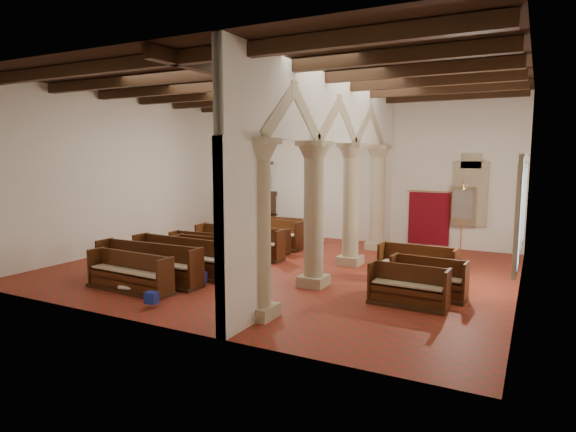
# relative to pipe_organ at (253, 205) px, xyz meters

# --- Properties ---
(floor) EXTENTS (14.00, 14.00, 0.00)m
(floor) POSITION_rel_pipe_organ_xyz_m (4.50, -5.50, -1.37)
(floor) COLOR maroon
(floor) RESTS_ON ground
(ceiling) EXTENTS (14.00, 14.00, 0.00)m
(ceiling) POSITION_rel_pipe_organ_xyz_m (4.50, -5.50, 4.63)
(ceiling) COLOR black
(ceiling) RESTS_ON wall_back
(wall_back) EXTENTS (14.00, 0.02, 6.00)m
(wall_back) POSITION_rel_pipe_organ_xyz_m (4.50, 0.50, 1.63)
(wall_back) COLOR white
(wall_back) RESTS_ON floor
(wall_front) EXTENTS (14.00, 0.02, 6.00)m
(wall_front) POSITION_rel_pipe_organ_xyz_m (4.50, -11.50, 1.63)
(wall_front) COLOR white
(wall_front) RESTS_ON floor
(wall_left) EXTENTS (0.02, 12.00, 6.00)m
(wall_left) POSITION_rel_pipe_organ_xyz_m (-2.50, -5.50, 1.63)
(wall_left) COLOR white
(wall_left) RESTS_ON floor
(wall_right) EXTENTS (0.02, 12.00, 6.00)m
(wall_right) POSITION_rel_pipe_organ_xyz_m (11.50, -5.50, 1.63)
(wall_right) COLOR white
(wall_right) RESTS_ON floor
(ceiling_beams) EXTENTS (13.80, 11.80, 0.30)m
(ceiling_beams) POSITION_rel_pipe_organ_xyz_m (4.50, -5.50, 4.45)
(ceiling_beams) COLOR #331E10
(ceiling_beams) RESTS_ON wall_back
(arcade) EXTENTS (0.90, 11.90, 6.00)m
(arcade) POSITION_rel_pipe_organ_xyz_m (6.30, -5.50, 2.19)
(arcade) COLOR tan
(arcade) RESTS_ON floor
(window_right_a) EXTENTS (0.03, 1.00, 2.20)m
(window_right_a) POSITION_rel_pipe_organ_xyz_m (11.48, -7.00, 0.83)
(window_right_a) COLOR #2F6A51
(window_right_a) RESTS_ON wall_right
(window_right_b) EXTENTS (0.03, 1.00, 2.20)m
(window_right_b) POSITION_rel_pipe_organ_xyz_m (11.48, -3.00, 0.83)
(window_right_b) COLOR #2F6A51
(window_right_b) RESTS_ON wall_right
(window_back) EXTENTS (1.00, 0.03, 2.20)m
(window_back) POSITION_rel_pipe_organ_xyz_m (9.50, 0.48, 0.83)
(window_back) COLOR #2F6A51
(window_back) RESTS_ON wall_back
(pipe_organ) EXTENTS (2.10, 0.85, 4.40)m
(pipe_organ) POSITION_rel_pipe_organ_xyz_m (0.00, 0.00, 0.00)
(pipe_organ) COLOR #331E10
(pipe_organ) RESTS_ON floor
(lectern) EXTENTS (0.53, 0.55, 1.16)m
(lectern) POSITION_rel_pipe_organ_xyz_m (1.23, -0.34, -0.89)
(lectern) COLOR #371D11
(lectern) RESTS_ON floor
(dossal_curtain) EXTENTS (1.80, 0.07, 2.17)m
(dossal_curtain) POSITION_rel_pipe_organ_xyz_m (8.00, 0.42, -0.21)
(dossal_curtain) COLOR maroon
(dossal_curtain) RESTS_ON floor
(processional_banner) EXTENTS (0.61, 0.78, 2.69)m
(processional_banner) POSITION_rel_pipe_organ_xyz_m (9.56, -1.88, -0.53)
(processional_banner) COLOR #331E10
(processional_banner) RESTS_ON floor
(hymnal_box_a) EXTENTS (0.31, 0.27, 0.28)m
(hymnal_box_a) POSITION_rel_pipe_organ_xyz_m (3.60, -10.59, -1.13)
(hymnal_box_a) COLOR #151C96
(hymnal_box_a) RESTS_ON floor
(hymnal_box_b) EXTENTS (0.39, 0.35, 0.32)m
(hymnal_box_b) POSITION_rel_pipe_organ_xyz_m (3.47, -8.51, -1.11)
(hymnal_box_b) COLOR navy
(hymnal_box_b) RESTS_ON floor
(hymnal_box_c) EXTENTS (0.43, 0.38, 0.37)m
(hymnal_box_c) POSITION_rel_pipe_organ_xyz_m (3.69, -6.49, -1.09)
(hymnal_box_c) COLOR navy
(hymnal_box_c) RESTS_ON floor
(tube_heater_a) EXTENTS (1.09, 0.29, 0.11)m
(tube_heater_a) POSITION_rel_pipe_organ_xyz_m (2.48, -9.97, -1.21)
(tube_heater_a) COLOR white
(tube_heater_a) RESTS_ON floor
(tube_heater_b) EXTENTS (0.98, 0.17, 0.10)m
(tube_heater_b) POSITION_rel_pipe_organ_xyz_m (1.30, -8.45, -1.21)
(tube_heater_b) COLOR silver
(tube_heater_b) RESTS_ON floor
(nave_pew_0) EXTENTS (2.79, 0.84, 1.05)m
(nave_pew_0) POSITION_rel_pipe_organ_xyz_m (2.04, -9.77, -1.02)
(nave_pew_0) COLOR #331E10
(nave_pew_0) RESTS_ON floor
(nave_pew_1) EXTENTS (3.53, 0.84, 1.15)m
(nave_pew_1) POSITION_rel_pipe_organ_xyz_m (1.90, -8.90, -0.99)
(nave_pew_1) COLOR #331E10
(nave_pew_1) RESTS_ON floor
(nave_pew_2) EXTENTS (3.54, 0.93, 1.14)m
(nave_pew_2) POSITION_rel_pipe_organ_xyz_m (2.09, -7.72, -1.00)
(nave_pew_2) COLOR #331E10
(nave_pew_2) RESTS_ON floor
(nave_pew_3) EXTENTS (2.81, 0.76, 1.02)m
(nave_pew_3) POSITION_rel_pipe_organ_xyz_m (2.44, -6.62, -1.04)
(nave_pew_3) COLOR #331E10
(nave_pew_3) RESTS_ON floor
(nave_pew_4) EXTENTS (3.12, 0.87, 1.00)m
(nave_pew_4) POSITION_rel_pipe_organ_xyz_m (1.92, -5.93, -1.04)
(nave_pew_4) COLOR #331E10
(nave_pew_4) RESTS_ON floor
(nave_pew_5) EXTENTS (3.48, 0.75, 1.12)m
(nave_pew_5) POSITION_rel_pipe_organ_xyz_m (2.33, -4.79, -1.00)
(nave_pew_5) COLOR #331E10
(nave_pew_5) RESTS_ON floor
(nave_pew_6) EXTENTS (2.87, 0.81, 0.97)m
(nave_pew_6) POSITION_rel_pipe_organ_xyz_m (2.32, -3.63, -1.05)
(nave_pew_6) COLOR #331E10
(nave_pew_6) RESTS_ON floor
(nave_pew_7) EXTENTS (3.00, 0.94, 1.14)m
(nave_pew_7) POSITION_rel_pipe_organ_xyz_m (2.35, -2.73, -0.99)
(nave_pew_7) COLOR #331E10
(nave_pew_7) RESTS_ON floor
(nave_pew_8) EXTENTS (2.85, 0.85, 1.12)m
(nave_pew_8) POSITION_rel_pipe_organ_xyz_m (2.18, -1.88, -1.00)
(nave_pew_8) COLOR #331E10
(nave_pew_8) RESTS_ON floor
(aisle_pew_0) EXTENTS (1.96, 0.76, 1.01)m
(aisle_pew_0) POSITION_rel_pipe_organ_xyz_m (9.12, -7.60, -1.03)
(aisle_pew_0) COLOR #331E10
(aisle_pew_0) RESTS_ON floor
(aisle_pew_1) EXTENTS (1.98, 0.81, 1.04)m
(aisle_pew_1) POSITION_rel_pipe_organ_xyz_m (9.41, -6.62, -1.02)
(aisle_pew_1) COLOR #331E10
(aisle_pew_1) RESTS_ON floor
(aisle_pew_2) EXTENTS (2.20, 0.85, 1.13)m
(aisle_pew_2) POSITION_rel_pipe_organ_xyz_m (8.87, -5.53, -0.99)
(aisle_pew_2) COLOR #331E10
(aisle_pew_2) RESTS_ON floor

